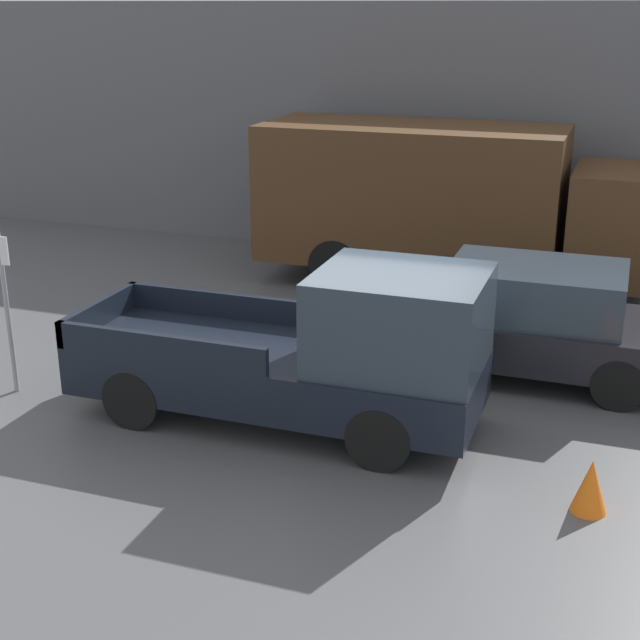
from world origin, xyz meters
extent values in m
plane|color=#4C4C4F|center=(0.00, 0.00, 0.00)|extent=(60.00, 60.00, 0.00)
cube|color=#56565B|center=(0.00, 8.55, 2.67)|extent=(28.00, 0.15, 5.33)
cube|color=black|center=(-1.43, -0.25, 0.69)|extent=(5.39, 1.91, 0.66)
cube|color=#28333D|center=(0.24, -0.25, 1.61)|extent=(2.05, 1.79, 1.19)
cube|color=black|center=(-2.65, 0.65, 1.20)|extent=(2.97, 0.10, 0.36)
cube|color=black|center=(-2.65, -1.16, 1.20)|extent=(2.97, 0.10, 0.36)
cube|color=black|center=(-4.08, -0.25, 1.20)|extent=(0.10, 1.91, 0.36)
cylinder|color=black|center=(0.24, 0.58, 0.40)|extent=(0.80, 0.26, 0.80)
cylinder|color=black|center=(0.24, -1.09, 0.40)|extent=(0.80, 0.26, 0.80)
cylinder|color=black|center=(-3.10, 0.58, 0.40)|extent=(0.80, 0.26, 0.80)
cylinder|color=black|center=(-3.10, -1.09, 0.40)|extent=(0.80, 0.26, 0.80)
cube|color=black|center=(1.45, 2.47, 0.63)|extent=(4.56, 1.97, 0.63)
cube|color=#28333D|center=(1.59, 2.47, 1.31)|extent=(2.51, 1.74, 0.74)
cylinder|color=black|center=(2.87, 3.36, 0.37)|extent=(0.74, 0.22, 0.74)
cylinder|color=black|center=(2.87, 1.59, 0.37)|extent=(0.74, 0.22, 0.74)
cylinder|color=black|center=(0.04, 3.36, 0.37)|extent=(0.74, 0.22, 0.74)
cylinder|color=black|center=(0.04, 1.59, 0.37)|extent=(0.74, 0.22, 0.74)
cube|color=#472D19|center=(2.57, 6.44, 1.49)|extent=(1.67, 2.34, 2.00)
cube|color=#472D19|center=(-1.29, 6.44, 1.80)|extent=(5.76, 2.46, 2.61)
cylinder|color=black|center=(2.27, 7.54, 0.52)|extent=(1.04, 0.30, 1.04)
cylinder|color=black|center=(2.27, 5.35, 0.52)|extent=(1.04, 0.30, 1.04)
cylinder|color=black|center=(-2.47, 7.54, 0.52)|extent=(1.04, 0.30, 1.04)
cylinder|color=black|center=(-2.47, 5.35, 0.52)|extent=(1.04, 0.30, 1.04)
cylinder|color=gray|center=(-5.31, -0.66, 1.20)|extent=(0.07, 0.07, 2.40)
cube|color=#194CB2|center=(-0.61, 8.23, 0.53)|extent=(0.45, 0.40, 1.06)
cone|color=orange|center=(2.68, -1.26, 0.31)|extent=(0.40, 0.40, 0.62)
camera|label=1|loc=(2.74, -10.29, 5.28)|focal=50.00mm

